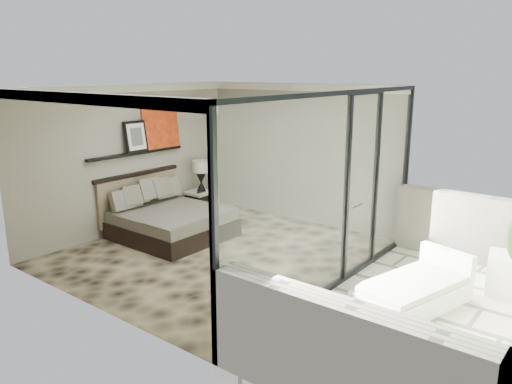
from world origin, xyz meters
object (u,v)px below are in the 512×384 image
Objects in this scene: nightstand at (199,203)px; table_lamp at (201,172)px; lounger at (415,291)px; ottoman at (508,274)px; bed at (169,220)px.

table_lamp reaches higher than nightstand.
ottoman is at bearing 68.57° from lounger.
lounger is (4.72, 0.10, -0.12)m from bed.
ottoman is 1.49m from lounger.
lounger is at bearing -126.43° from ottoman.
table_lamp is at bearing -179.17° from lounger.
ottoman is (6.16, -0.08, 0.03)m from nightstand.
nightstand is at bearing 111.93° from bed.
table_lamp is (0.03, 0.04, 0.70)m from nightstand.
lounger reaches higher than ottoman.
bed is 3.54× the size of ottoman.
bed is 1.65m from table_lamp.
bed is at bearing -73.43° from nightstand.
nightstand is 5.43m from lounger.
lounger is (5.25, -1.33, -0.75)m from table_lamp.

